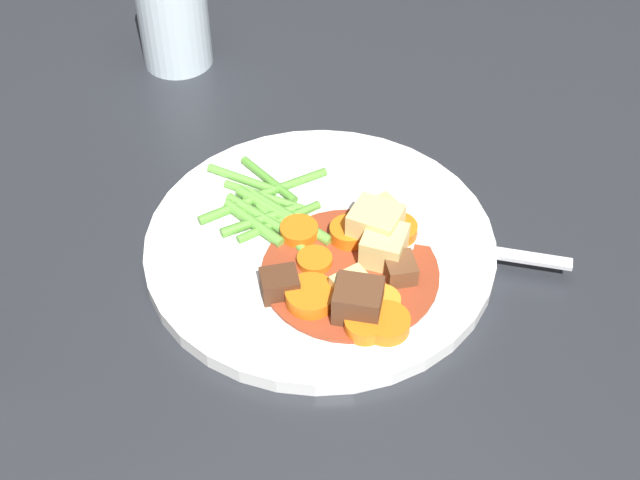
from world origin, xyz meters
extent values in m
plane|color=#26282D|center=(0.00, 0.00, 0.00)|extent=(3.00, 3.00, 0.00)
cylinder|color=white|center=(0.00, 0.00, 0.01)|extent=(0.26, 0.26, 0.01)
cylinder|color=#93381E|center=(0.04, 0.00, 0.01)|extent=(0.13, 0.13, 0.00)
cylinder|color=orange|center=(-0.01, -0.01, 0.02)|extent=(0.04, 0.04, 0.01)
cylinder|color=orange|center=(0.01, 0.02, 0.02)|extent=(0.04, 0.04, 0.01)
cylinder|color=orange|center=(0.09, -0.02, 0.02)|extent=(0.04, 0.04, 0.01)
cylinder|color=orange|center=(0.03, 0.05, 0.02)|extent=(0.04, 0.04, 0.01)
cylinder|color=orange|center=(0.05, -0.04, 0.02)|extent=(0.05, 0.05, 0.01)
cylinder|color=orange|center=(0.10, -0.01, 0.02)|extent=(0.04, 0.04, 0.01)
cylinder|color=orange|center=(0.08, 0.00, 0.02)|extent=(0.04, 0.04, 0.01)
cylinder|color=orange|center=(0.02, -0.02, 0.02)|extent=(0.03, 0.03, 0.01)
cube|color=#DBBC6B|center=(0.01, 0.05, 0.02)|extent=(0.03, 0.03, 0.02)
cube|color=#E5CC7A|center=(0.04, 0.03, 0.03)|extent=(0.04, 0.04, 0.03)
cube|color=#E5CC7A|center=(0.06, -0.01, 0.02)|extent=(0.02, 0.02, 0.02)
cube|color=#E5CC7A|center=(0.02, 0.03, 0.03)|extent=(0.05, 0.05, 0.03)
cube|color=#4C2B19|center=(0.03, -0.05, 0.02)|extent=(0.03, 0.03, 0.02)
cube|color=brown|center=(0.06, 0.03, 0.02)|extent=(0.03, 0.03, 0.02)
cube|color=#56331E|center=(0.08, -0.02, 0.03)|extent=(0.04, 0.04, 0.03)
cylinder|color=#599E38|center=(-0.04, -0.03, 0.02)|extent=(0.01, 0.06, 0.01)
cylinder|color=#66AD42|center=(-0.06, -0.01, 0.02)|extent=(0.07, 0.04, 0.01)
cylinder|color=#66AD42|center=(-0.04, -0.01, 0.02)|extent=(0.08, 0.03, 0.01)
cylinder|color=#66AD42|center=(-0.02, -0.02, 0.02)|extent=(0.06, 0.01, 0.01)
cylinder|color=#599E38|center=(-0.03, -0.02, 0.02)|extent=(0.01, 0.07, 0.01)
cylinder|color=#66AD42|center=(-0.09, -0.02, 0.02)|extent=(0.06, 0.04, 0.01)
cylinder|color=#599E38|center=(-0.06, -0.04, 0.02)|extent=(0.01, 0.05, 0.01)
cylinder|color=#66AD42|center=(-0.04, -0.03, 0.02)|extent=(0.06, 0.02, 0.01)
cylinder|color=#66AD42|center=(-0.03, -0.01, 0.02)|extent=(0.08, 0.03, 0.01)
cylinder|color=#599E38|center=(-0.06, 0.01, 0.02)|extent=(0.01, 0.07, 0.01)
cylinder|color=#66AD42|center=(-0.05, -0.03, 0.02)|extent=(0.06, 0.02, 0.01)
cylinder|color=#66AD42|center=(-0.03, -0.01, 0.02)|extent=(0.06, 0.01, 0.01)
cylinder|color=#599E38|center=(-0.08, 0.00, 0.02)|extent=(0.06, 0.02, 0.01)
cube|color=silver|center=(0.08, 0.10, 0.01)|extent=(0.09, 0.09, 0.00)
cube|color=silver|center=(0.03, 0.05, 0.01)|extent=(0.03, 0.03, 0.00)
cylinder|color=silver|center=(0.01, 0.04, 0.01)|extent=(0.03, 0.03, 0.00)
cylinder|color=silver|center=(0.01, 0.03, 0.01)|extent=(0.03, 0.03, 0.00)
cylinder|color=silver|center=(0.01, 0.03, 0.01)|extent=(0.03, 0.03, 0.00)
cylinder|color=silver|center=(0.02, 0.02, 0.01)|extent=(0.03, 0.03, 0.00)
cylinder|color=silver|center=(-0.29, 0.02, 0.06)|extent=(0.07, 0.07, 0.11)
camera|label=1|loc=(0.40, -0.25, 0.49)|focal=50.36mm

